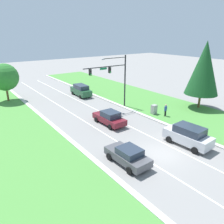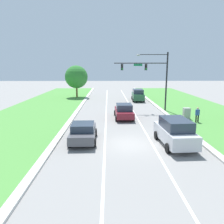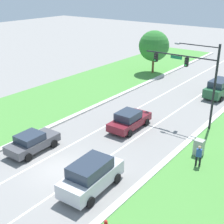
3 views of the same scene
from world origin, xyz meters
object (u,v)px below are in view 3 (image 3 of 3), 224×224
(oak_near_left_tree, at_px, (154,46))
(forest_suv, at_px, (219,88))
(traffic_signal_mast, at_px, (194,71))
(burgundy_sedan, at_px, (129,120))
(pedestrian, at_px, (199,155))
(graphite_sedan, at_px, (32,142))
(utility_cabinet, at_px, (199,148))
(silver_suv, at_px, (91,175))

(oak_near_left_tree, bearing_deg, forest_suv, -20.36)
(traffic_signal_mast, bearing_deg, burgundy_sedan, -132.20)
(pedestrian, xyz_separation_m, oak_near_left_tree, (-15.32, 19.94, 3.02))
(burgundy_sedan, bearing_deg, graphite_sedan, -116.31)
(utility_cabinet, bearing_deg, silver_suv, -114.88)
(forest_suv, height_order, silver_suv, silver_suv)
(graphite_sedan, height_order, pedestrian, pedestrian)
(traffic_signal_mast, xyz_separation_m, utility_cabinet, (3.05, -5.06, -4.41))
(traffic_signal_mast, height_order, burgundy_sedan, traffic_signal_mast)
(traffic_signal_mast, distance_m, burgundy_sedan, 7.15)
(forest_suv, bearing_deg, utility_cabinet, -73.66)
(graphite_sedan, bearing_deg, silver_suv, -9.55)
(graphite_sedan, xyz_separation_m, silver_suv, (6.90, -0.99, 0.27))
(traffic_signal_mast, distance_m, graphite_sedan, 15.00)
(forest_suv, relative_size, silver_suv, 1.09)
(silver_suv, relative_size, oak_near_left_tree, 0.78)
(burgundy_sedan, relative_size, silver_suv, 0.99)
(silver_suv, distance_m, oak_near_left_tree, 28.87)
(forest_suv, distance_m, burgundy_sedan, 13.90)
(graphite_sedan, relative_size, oak_near_left_tree, 0.70)
(silver_suv, height_order, oak_near_left_tree, oak_near_left_tree)
(utility_cabinet, bearing_deg, traffic_signal_mast, 121.07)
(traffic_signal_mast, bearing_deg, graphite_sedan, -121.99)
(forest_suv, bearing_deg, burgundy_sedan, -101.64)
(oak_near_left_tree, bearing_deg, burgundy_sedan, -66.11)
(graphite_sedan, distance_m, utility_cabinet, 12.83)
(burgundy_sedan, height_order, pedestrian, pedestrian)
(forest_suv, distance_m, graphite_sedan, 22.57)
(burgundy_sedan, distance_m, graphite_sedan, 8.77)
(silver_suv, bearing_deg, burgundy_sedan, 106.27)
(forest_suv, xyz_separation_m, oak_near_left_tree, (-11.22, 4.16, 2.94))
(graphite_sedan, xyz_separation_m, oak_near_left_tree, (-4.06, 25.57, 3.18))
(burgundy_sedan, distance_m, pedestrian, 7.85)
(burgundy_sedan, bearing_deg, oak_near_left_tree, 112.90)
(utility_cabinet, bearing_deg, pedestrian, -68.45)
(silver_suv, height_order, utility_cabinet, silver_suv)
(burgundy_sedan, xyz_separation_m, oak_near_left_tree, (-7.81, 17.64, 3.12))
(forest_suv, relative_size, burgundy_sedan, 1.10)
(oak_near_left_tree, bearing_deg, utility_cabinet, -51.39)
(graphite_sedan, distance_m, oak_near_left_tree, 26.08)
(forest_suv, relative_size, pedestrian, 3.06)
(graphite_sedan, bearing_deg, traffic_signal_mast, 56.60)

